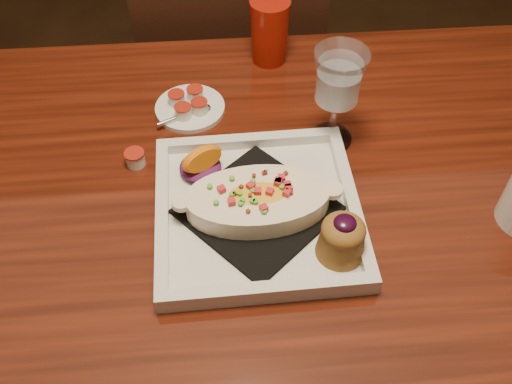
{
  "coord_description": "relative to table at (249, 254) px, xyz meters",
  "views": [
    {
      "loc": [
        -0.03,
        -0.51,
        1.42
      ],
      "look_at": [
        0.01,
        0.03,
        0.77
      ],
      "focal_mm": 40.0,
      "sensor_mm": 36.0,
      "label": 1
    }
  ],
  "objects": [
    {
      "name": "table",
      "position": [
        0.0,
        0.0,
        0.0
      ],
      "size": [
        1.5,
        0.9,
        0.75
      ],
      "color": "#611D0D",
      "rests_on": "floor"
    },
    {
      "name": "chair_far",
      "position": [
        -0.0,
        0.63,
        -0.15
      ],
      "size": [
        0.42,
        0.42,
        0.93
      ],
      "rotation": [
        0.0,
        0.0,
        3.14
      ],
      "color": "black",
      "rests_on": "floor"
    },
    {
      "name": "plate",
      "position": [
        0.02,
        -0.01,
        0.12
      ],
      "size": [
        0.3,
        0.3,
        0.08
      ],
      "rotation": [
        0.0,
        0.0,
        0.02
      ],
      "color": "silver",
      "rests_on": "table"
    },
    {
      "name": "goblet",
      "position": [
        0.15,
        0.15,
        0.22
      ],
      "size": [
        0.08,
        0.08,
        0.17
      ],
      "color": "silver",
      "rests_on": "table"
    },
    {
      "name": "saucer",
      "position": [
        -0.09,
        0.24,
        0.11
      ],
      "size": [
        0.12,
        0.12,
        0.08
      ],
      "color": "silver",
      "rests_on": "table"
    },
    {
      "name": "creamer_loose",
      "position": [
        -0.17,
        0.12,
        0.11
      ],
      "size": [
        0.03,
        0.03,
        0.03
      ],
      "color": "silver",
      "rests_on": "table"
    },
    {
      "name": "red_tumbler",
      "position": [
        0.07,
        0.38,
        0.16
      ],
      "size": [
        0.07,
        0.07,
        0.12
      ],
      "primitive_type": "cone",
      "color": "#A0180B",
      "rests_on": "table"
    }
  ]
}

